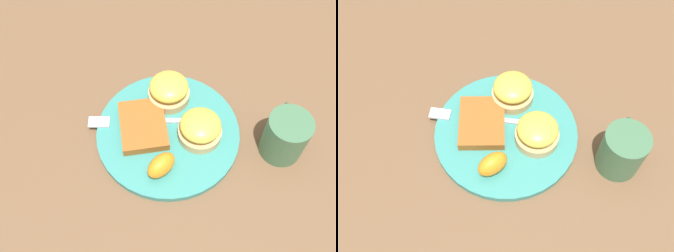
{
  "view_description": "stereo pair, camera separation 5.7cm",
  "coord_description": "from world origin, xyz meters",
  "views": [
    {
      "loc": [
        -0.39,
        -0.06,
        0.68
      ],
      "look_at": [
        0.0,
        0.0,
        0.03
      ],
      "focal_mm": 42.0,
      "sensor_mm": 36.0,
      "label": 1
    },
    {
      "loc": [
        -0.38,
        -0.11,
        0.68
      ],
      "look_at": [
        0.0,
        0.0,
        0.03
      ],
      "focal_mm": 42.0,
      "sensor_mm": 36.0,
      "label": 2
    }
  ],
  "objects": [
    {
      "name": "ground_plane",
      "position": [
        0.0,
        0.0,
        0.0
      ],
      "size": [
        1.1,
        1.1,
        0.0
      ],
      "primitive_type": "plane",
      "color": "brown"
    },
    {
      "name": "plate",
      "position": [
        0.0,
        0.0,
        0.01
      ],
      "size": [
        0.28,
        0.28,
        0.01
      ],
      "primitive_type": "cylinder",
      "color": "teal",
      "rests_on": "ground_plane"
    },
    {
      "name": "sandwich_benedict_left",
      "position": [
        0.0,
        -0.06,
        0.04
      ],
      "size": [
        0.09,
        0.09,
        0.06
      ],
      "color": "tan",
      "rests_on": "plate"
    },
    {
      "name": "sandwich_benedict_right",
      "position": [
        0.08,
        0.01,
        0.04
      ],
      "size": [
        0.09,
        0.09,
        0.06
      ],
      "color": "tan",
      "rests_on": "plate"
    },
    {
      "name": "hashbrown_patty",
      "position": [
        -0.0,
        0.05,
        0.02
      ],
      "size": [
        0.13,
        0.12,
        0.02
      ],
      "primitive_type": "cube",
      "rotation": [
        0.0,
        0.0,
        0.3
      ],
      "color": "#9D5621",
      "rests_on": "plate"
    },
    {
      "name": "orange_wedge",
      "position": [
        -0.09,
        0.0,
        0.04
      ],
      "size": [
        0.07,
        0.07,
        0.04
      ],
      "primitive_type": "ellipsoid",
      "rotation": [
        0.0,
        0.0,
        5.61
      ],
      "color": "orange",
      "rests_on": "plate"
    },
    {
      "name": "fork",
      "position": [
        0.01,
        0.07,
        0.02
      ],
      "size": [
        0.05,
        0.21,
        0.0
      ],
      "color": "silver",
      "rests_on": "plate"
    },
    {
      "name": "cup",
      "position": [
        -0.0,
        -0.22,
        0.05
      ],
      "size": [
        0.11,
        0.08,
        0.1
      ],
      "color": "#42704C",
      "rests_on": "ground_plane"
    }
  ]
}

